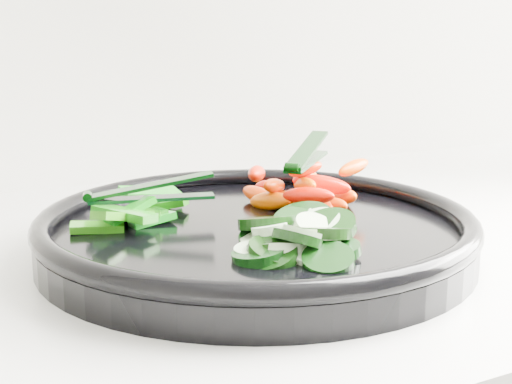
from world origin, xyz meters
name	(u,v)px	position (x,y,z in m)	size (l,w,h in m)	color
veggie_tray	(256,231)	(0.14, 1.65, 0.95)	(0.50, 0.50, 0.04)	black
cucumber_pile	(294,239)	(0.13, 1.58, 0.96)	(0.12, 0.13, 0.04)	black
carrot_pile	(300,191)	(0.21, 1.69, 0.97)	(0.14, 0.15, 0.05)	#EC2F00
pepper_pile	(138,212)	(0.05, 1.71, 0.96)	(0.12, 0.11, 0.03)	#09610E
tong_carrot	(306,156)	(0.21, 1.69, 1.00)	(0.09, 0.09, 0.02)	black
tong_pepper	(147,192)	(0.06, 1.71, 0.98)	(0.11, 0.04, 0.02)	black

